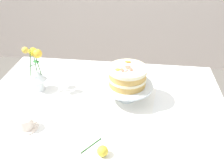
{
  "coord_description": "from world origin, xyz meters",
  "views": [
    {
      "loc": [
        0.19,
        -1.06,
        1.57
      ],
      "look_at": [
        0.05,
        0.02,
        0.86
      ],
      "focal_mm": 38.01,
      "sensor_mm": 36.0,
      "label": 1
    }
  ],
  "objects_px": {
    "layer_cake": "(127,76)",
    "flower_vase": "(37,72)",
    "teacup": "(26,124)",
    "cake_stand": "(127,87)",
    "dining_table": "(102,117)",
    "fallen_rose": "(102,151)"
  },
  "relations": [
    {
      "from": "cake_stand",
      "to": "flower_vase",
      "type": "bearing_deg",
      "value": 177.02
    },
    {
      "from": "layer_cake",
      "to": "flower_vase",
      "type": "distance_m",
      "value": 0.54
    },
    {
      "from": "layer_cake",
      "to": "flower_vase",
      "type": "bearing_deg",
      "value": 177.01
    },
    {
      "from": "cake_stand",
      "to": "flower_vase",
      "type": "xyz_separation_m",
      "value": [
        -0.53,
        0.03,
        0.04
      ]
    },
    {
      "from": "dining_table",
      "to": "flower_vase",
      "type": "height_order",
      "value": "flower_vase"
    },
    {
      "from": "cake_stand",
      "to": "fallen_rose",
      "type": "relative_size",
      "value": 2.38
    },
    {
      "from": "teacup",
      "to": "layer_cake",
      "type": "bearing_deg",
      "value": 32.94
    },
    {
      "from": "layer_cake",
      "to": "flower_vase",
      "type": "xyz_separation_m",
      "value": [
        -0.53,
        0.03,
        -0.03
      ]
    },
    {
      "from": "layer_cake",
      "to": "teacup",
      "type": "bearing_deg",
      "value": -147.06
    },
    {
      "from": "flower_vase",
      "to": "fallen_rose",
      "type": "relative_size",
      "value": 2.44
    },
    {
      "from": "cake_stand",
      "to": "fallen_rose",
      "type": "distance_m",
      "value": 0.44
    },
    {
      "from": "dining_table",
      "to": "layer_cake",
      "type": "relative_size",
      "value": 6.51
    },
    {
      "from": "cake_stand",
      "to": "layer_cake",
      "type": "height_order",
      "value": "layer_cake"
    },
    {
      "from": "flower_vase",
      "to": "fallen_rose",
      "type": "height_order",
      "value": "flower_vase"
    },
    {
      "from": "fallen_rose",
      "to": "dining_table",
      "type": "bearing_deg",
      "value": 99.73
    },
    {
      "from": "cake_stand",
      "to": "teacup",
      "type": "bearing_deg",
      "value": -147.06
    },
    {
      "from": "cake_stand",
      "to": "teacup",
      "type": "height_order",
      "value": "cake_stand"
    },
    {
      "from": "flower_vase",
      "to": "teacup",
      "type": "height_order",
      "value": "flower_vase"
    },
    {
      "from": "teacup",
      "to": "cake_stand",
      "type": "bearing_deg",
      "value": 32.94
    },
    {
      "from": "cake_stand",
      "to": "flower_vase",
      "type": "height_order",
      "value": "flower_vase"
    },
    {
      "from": "layer_cake",
      "to": "fallen_rose",
      "type": "relative_size",
      "value": 1.77
    },
    {
      "from": "dining_table",
      "to": "teacup",
      "type": "height_order",
      "value": "teacup"
    }
  ]
}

